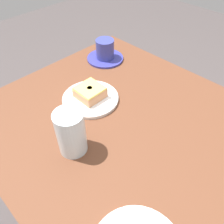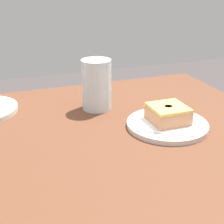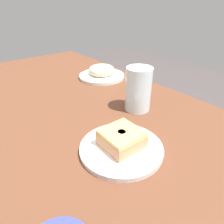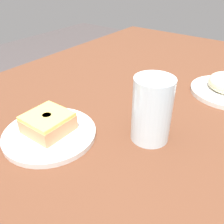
{
  "view_description": "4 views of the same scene",
  "coord_description": "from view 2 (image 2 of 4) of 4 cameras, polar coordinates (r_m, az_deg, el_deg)",
  "views": [
    {
      "loc": [
        -0.14,
        0.38,
        1.25
      ],
      "look_at": [
        0.21,
        0.02,
        0.75
      ],
      "focal_mm": 36.68,
      "sensor_mm": 36.0,
      "label": 1
    },
    {
      "loc": [
        -0.03,
        -0.6,
        1.05
      ],
      "look_at": [
        0.21,
        0.07,
        0.75
      ],
      "focal_mm": 51.54,
      "sensor_mm": 36.0,
      "label": 2
    },
    {
      "loc": [
        0.61,
        -0.24,
        1.03
      ],
      "look_at": [
        0.21,
        0.08,
        0.74
      ],
      "focal_mm": 32.52,
      "sensor_mm": 36.0,
      "label": 3
    },
    {
      "loc": [
        0.58,
        0.35,
        1.04
      ],
      "look_at": [
        0.2,
        0.07,
        0.74
      ],
      "focal_mm": 38.8,
      "sensor_mm": 36.0,
      "label": 4
    }
  ],
  "objects": [
    {
      "name": "napkin_glazed_square",
      "position": [
        0.78,
        9.79,
        -1.72
      ],
      "size": [
        0.18,
        0.18,
        0.0
      ],
      "primitive_type": "cube",
      "rotation": [
        0.0,
        0.0,
        -0.56
      ],
      "color": "white",
      "rests_on": "plate_glazed_square"
    },
    {
      "name": "water_glass",
      "position": [
        0.86,
        -2.76,
        4.86
      ],
      "size": [
        0.08,
        0.08,
        0.14
      ],
      "primitive_type": "cylinder",
      "color": "silver",
      "rests_on": "table"
    },
    {
      "name": "plate_glazed_square",
      "position": [
        0.78,
        9.75,
        -2.21
      ],
      "size": [
        0.19,
        0.19,
        0.01
      ],
      "primitive_type": "cylinder",
      "color": "silver",
      "rests_on": "table"
    },
    {
      "name": "donut_glazed_square",
      "position": [
        0.77,
        9.89,
        -0.3
      ],
      "size": [
        0.08,
        0.08,
        0.04
      ],
      "color": "tan",
      "rests_on": "napkin_glazed_square"
    },
    {
      "name": "table",
      "position": [
        0.74,
        -14.24,
        -12.63
      ],
      "size": [
        1.24,
        0.78,
        0.72
      ],
      "color": "brown",
      "rests_on": "ground_plane"
    }
  ]
}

